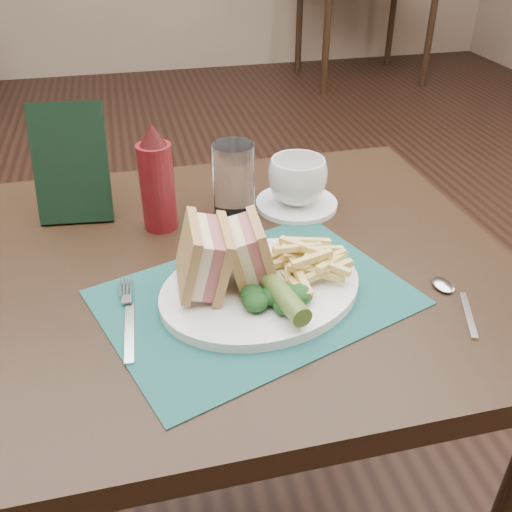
{
  "coord_description": "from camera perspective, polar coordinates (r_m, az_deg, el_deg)",
  "views": [
    {
      "loc": [
        -0.13,
        -1.25,
        1.25
      ],
      "look_at": [
        0.03,
        -0.57,
        0.8
      ],
      "focal_mm": 40.0,
      "sensor_mm": 36.0,
      "label": 1
    }
  ],
  "objects": [
    {
      "name": "table_bg_right",
      "position": [
        4.64,
        10.54,
        21.63
      ],
      "size": [
        0.9,
        0.75,
        0.75
      ],
      "primitive_type": null,
      "color": "black",
      "rests_on": "ground"
    },
    {
      "name": "coffee_cup",
      "position": [
        1.04,
        4.16,
        7.52
      ],
      "size": [
        0.14,
        0.14,
        0.08
      ],
      "primitive_type": "imported",
      "rotation": [
        0.0,
        0.0,
        0.38
      ],
      "color": "white",
      "rests_on": "saucer"
    },
    {
      "name": "fork",
      "position": [
        0.79,
        -12.68,
        -5.87
      ],
      "size": [
        0.04,
        0.17,
        0.01
      ],
      "primitive_type": null,
      "rotation": [
        0.0,
        0.0,
        -0.06
      ],
      "color": "silver",
      "rests_on": "placemat"
    },
    {
      "name": "pickle_spear",
      "position": [
        0.76,
        2.57,
        -3.79
      ],
      "size": [
        0.05,
        0.12,
        0.03
      ],
      "primitive_type": "cylinder",
      "rotation": [
        1.54,
        0.0,
        0.19
      ],
      "color": "#476225",
      "rests_on": "plate"
    },
    {
      "name": "drinking_glass",
      "position": [
        1.01,
        -2.24,
        7.66
      ],
      "size": [
        0.08,
        0.08,
        0.13
      ],
      "primitive_type": "cylinder",
      "rotation": [
        0.0,
        0.0,
        -0.12
      ],
      "color": "white",
      "rests_on": "table_main"
    },
    {
      "name": "table_main",
      "position": [
        1.15,
        -2.52,
        -16.12
      ],
      "size": [
        0.9,
        0.75,
        0.75
      ],
      "primitive_type": null,
      "color": "black",
      "rests_on": "ground"
    },
    {
      "name": "plate",
      "position": [
        0.82,
        0.49,
        -3.3
      ],
      "size": [
        0.36,
        0.32,
        0.01
      ],
      "primitive_type": null,
      "rotation": [
        0.0,
        0.0,
        0.3
      ],
      "color": "white",
      "rests_on": "placemat"
    },
    {
      "name": "kale_garnish",
      "position": [
        0.77,
        2.28,
        -4.34
      ],
      "size": [
        0.11,
        0.08,
        0.03
      ],
      "primitive_type": null,
      "color": "black",
      "rests_on": "plate"
    },
    {
      "name": "fries_pile",
      "position": [
        0.84,
        5.21,
        -0.03
      ],
      "size": [
        0.18,
        0.2,
        0.05
      ],
      "primitive_type": null,
      "color": "#F0D678",
      "rests_on": "plate"
    },
    {
      "name": "wall_back",
      "position": [
        4.91,
        -12.11,
        17.56
      ],
      "size": [
        6.0,
        0.0,
        6.0
      ],
      "primitive_type": "plane",
      "rotation": [
        1.57,
        0.0,
        0.0
      ],
      "color": "gray",
      "rests_on": "ground"
    },
    {
      "name": "floor",
      "position": [
        1.77,
        -5.5,
        -12.11
      ],
      "size": [
        7.0,
        7.0,
        0.0
      ],
      "primitive_type": "plane",
      "color": "black",
      "rests_on": "ground"
    },
    {
      "name": "check_presenter",
      "position": [
        1.03,
        -18.03,
        8.8
      ],
      "size": [
        0.13,
        0.09,
        0.2
      ],
      "primitive_type": "cube",
      "rotation": [
        -0.31,
        0.0,
        -0.12
      ],
      "color": "black",
      "rests_on": "table_main"
    },
    {
      "name": "spoon",
      "position": [
        0.85,
        19.66,
        -4.37
      ],
      "size": [
        0.09,
        0.15,
        0.01
      ],
      "primitive_type": null,
      "rotation": [
        0.0,
        0.0,
        -0.37
      ],
      "color": "silver",
      "rests_on": "table_main"
    },
    {
      "name": "sandwich_half_b",
      "position": [
        0.8,
        -2.28,
        0.45
      ],
      "size": [
        0.08,
        0.1,
        0.09
      ],
      "primitive_type": null,
      "rotation": [
        0.0,
        -0.24,
        -0.06
      ],
      "color": "tan",
      "rests_on": "plate"
    },
    {
      "name": "sandwich_half_a",
      "position": [
        0.78,
        -6.76,
        -0.22
      ],
      "size": [
        0.08,
        0.11,
        0.11
      ],
      "primitive_type": null,
      "rotation": [
        0.0,
        0.24,
        -0.05
      ],
      "color": "tan",
      "rests_on": "plate"
    },
    {
      "name": "ketchup_bottle",
      "position": [
        0.96,
        -9.92,
        7.74
      ],
      "size": [
        0.07,
        0.07,
        0.19
      ],
      "primitive_type": null,
      "rotation": [
        0.0,
        0.0,
        0.19
      ],
      "color": "#5E1014",
      "rests_on": "table_main"
    },
    {
      "name": "placemat",
      "position": [
        0.82,
        -0.07,
        -4.16
      ],
      "size": [
        0.49,
        0.42,
        0.0
      ],
      "primitive_type": "cube",
      "rotation": [
        0.0,
        0.0,
        0.33
      ],
      "color": "#174B47",
      "rests_on": "table_main"
    },
    {
      "name": "saucer",
      "position": [
        1.06,
        4.06,
        5.22
      ],
      "size": [
        0.18,
        0.18,
        0.01
      ],
      "primitive_type": "cylinder",
      "rotation": [
        0.0,
        0.0,
        0.25
      ],
      "color": "white",
      "rests_on": "table_main"
    }
  ]
}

